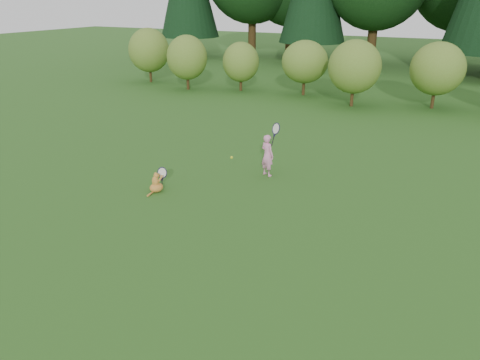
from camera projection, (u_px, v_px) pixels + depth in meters
The scene contains 5 objects.
ground at pixel (215, 221), 9.99m from camera, with size 100.00×100.00×0.00m, color #205016.
shrub_row at pixel (363, 72), 20.25m from camera, with size 28.00×3.00×2.80m, color olive, non-canonical shape.
child at pixel (268, 154), 12.32m from camera, with size 0.69×0.50×1.67m.
cat at pixel (156, 181), 11.42m from camera, with size 0.45×0.72×0.68m.
tennis_ball at pixel (232, 157), 10.73m from camera, with size 0.06×0.06×0.06m.
Camera 1 is at (4.54, -7.75, 4.50)m, focal length 35.00 mm.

